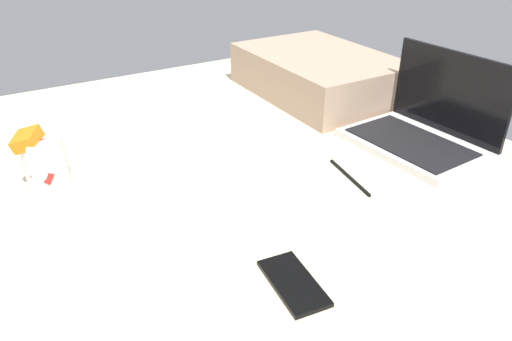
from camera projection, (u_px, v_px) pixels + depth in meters
bed_mattress at (253, 221)px, 110.55cm from camera, size 180.00×140.00×18.00cm
laptop at (424, 129)px, 122.41cm from camera, size 34.29×24.89×23.00cm
snack_cup at (43, 159)px, 104.97cm from camera, size 9.53×10.77×13.73cm
cell_phone at (293, 283)px, 79.24cm from camera, size 14.68×8.34×0.80cm
pillow at (319, 74)px, 154.63cm from camera, size 52.00×36.00×13.00cm
charger_cable at (349, 177)px, 109.57cm from camera, size 16.85×3.50×0.60cm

